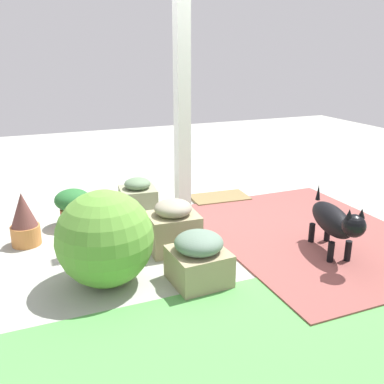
# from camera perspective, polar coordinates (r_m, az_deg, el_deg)

# --- Properties ---
(ground_plane) EXTENTS (12.00, 12.00, 0.00)m
(ground_plane) POSITION_cam_1_polar(r_m,az_deg,el_deg) (4.36, 3.67, -4.80)
(ground_plane) COLOR #A3A59A
(brick_path) EXTENTS (1.80, 2.40, 0.02)m
(brick_path) POSITION_cam_1_polar(r_m,az_deg,el_deg) (4.35, 15.23, -5.39)
(brick_path) COLOR brown
(brick_path) RESTS_ON ground
(porch_pillar) EXTENTS (0.13, 0.13, 2.48)m
(porch_pillar) POSITION_cam_1_polar(r_m,az_deg,el_deg) (4.10, -1.31, 11.72)
(porch_pillar) COLOR white
(porch_pillar) RESTS_ON ground
(stone_planter_nearest) EXTENTS (0.42, 0.41, 0.40)m
(stone_planter_nearest) POSITION_cam_1_polar(r_m,az_deg,el_deg) (4.72, -7.11, -0.72)
(stone_planter_nearest) COLOR gray
(stone_planter_nearest) RESTS_ON ground
(stone_planter_mid) EXTENTS (0.45, 0.38, 0.47)m
(stone_planter_mid) POSITION_cam_1_polar(r_m,az_deg,el_deg) (3.83, -2.46, -4.56)
(stone_planter_mid) COLOR gray
(stone_planter_mid) RESTS_ON ground
(stone_planter_far) EXTENTS (0.43, 0.43, 0.41)m
(stone_planter_far) POSITION_cam_1_polar(r_m,az_deg,el_deg) (3.32, 0.89, -8.70)
(stone_planter_far) COLOR #988966
(stone_planter_far) RESTS_ON ground
(round_shrub) EXTENTS (0.73, 0.73, 0.73)m
(round_shrub) POSITION_cam_1_polar(r_m,az_deg,el_deg) (3.31, -11.38, -6.00)
(round_shrub) COLOR #5C9537
(round_shrub) RESTS_ON ground
(terracotta_pot_broad) EXTENTS (0.35, 0.35, 0.38)m
(terracotta_pot_broad) POSITION_cam_1_polar(r_m,az_deg,el_deg) (4.52, -15.38, -1.68)
(terracotta_pot_broad) COLOR #B55834
(terracotta_pot_broad) RESTS_ON ground
(terracotta_pot_spiky) EXTENTS (0.26, 0.26, 0.50)m
(terracotta_pot_spiky) POSITION_cam_1_polar(r_m,az_deg,el_deg) (4.20, -21.18, -3.49)
(terracotta_pot_spiky) COLOR #C1793D
(terracotta_pot_spiky) RESTS_ON ground
(dog) EXTENTS (0.38, 0.80, 0.55)m
(dog) POSITION_cam_1_polar(r_m,az_deg,el_deg) (3.88, 18.19, -3.66)
(dog) COLOR black
(dog) RESTS_ON ground
(doormat) EXTENTS (0.70, 0.44, 0.03)m
(doormat) POSITION_cam_1_polar(r_m,az_deg,el_deg) (5.20, 3.63, -0.75)
(doormat) COLOR olive
(doormat) RESTS_ON ground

